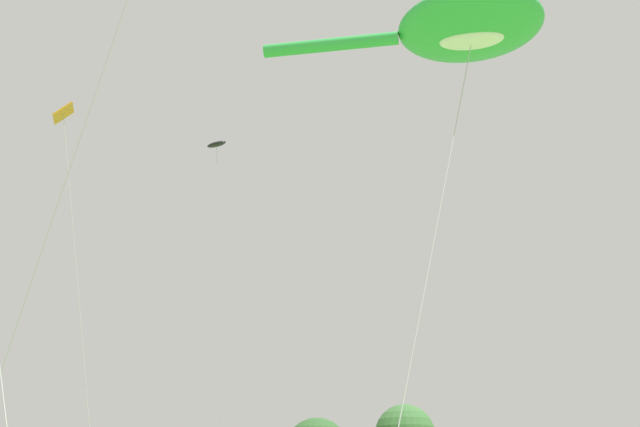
% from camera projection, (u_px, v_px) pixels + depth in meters
% --- Properties ---
extents(big_show_kite, '(7.87, 6.37, 15.37)m').
position_uv_depth(big_show_kite, '(465.00, 27.00, 20.77)').
color(big_show_kite, green).
rests_on(big_show_kite, ground).
extents(small_kite_diamond_red, '(1.93, 1.10, 16.60)m').
position_uv_depth(small_kite_diamond_red, '(217.00, 150.00, 30.65)').
color(small_kite_diamond_red, black).
rests_on(small_kite_diamond_red, ground).
extents(small_kite_delta_white, '(2.83, 0.78, 12.55)m').
position_uv_depth(small_kite_delta_white, '(66.00, 143.00, 20.10)').
color(small_kite_delta_white, orange).
rests_on(small_kite_delta_white, ground).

